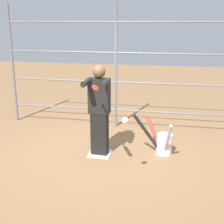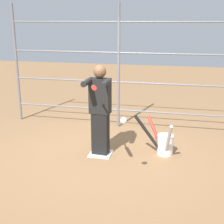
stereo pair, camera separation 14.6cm
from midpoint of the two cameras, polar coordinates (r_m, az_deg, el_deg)
The scene contains 7 objects.
ground_plane at distance 5.86m, azimuth -2.94°, elevation -7.69°, with size 24.00×24.00×0.00m, color olive.
home_plate at distance 5.85m, azimuth -2.94°, elevation -7.60°, with size 0.40×0.40×0.02m.
fence_backstop at distance 6.98m, azimuth 0.10°, elevation 8.13°, with size 5.04×0.06×2.76m.
batter at distance 5.53m, azimuth -3.11°, elevation 0.72°, with size 0.42×0.57×1.66m.
baseball_bat_swinging at distance 4.53m, azimuth -4.14°, elevation 4.50°, with size 0.30×0.79×0.20m.
softball_in_flight at distance 4.42m, azimuth 1.45°, elevation -1.56°, with size 0.10×0.10×0.10m.
bat_bucket at distance 5.84m, azimuth 8.50°, elevation -5.48°, with size 0.73×0.90×0.78m.
Camera 1 is at (-1.25, 5.19, 2.40)m, focal length 50.00 mm.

